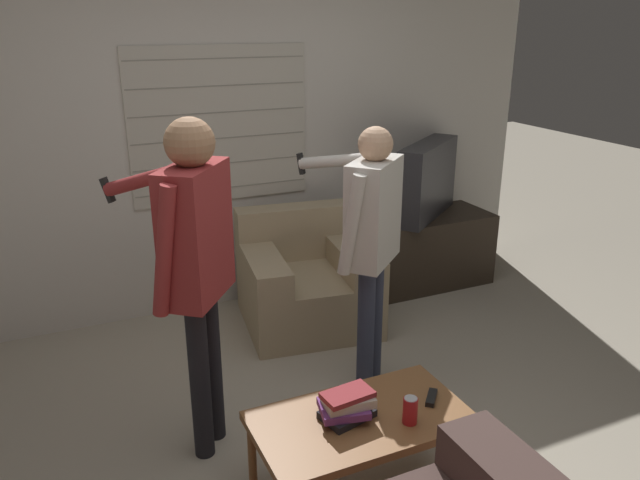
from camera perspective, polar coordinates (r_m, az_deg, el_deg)
The scene contains 11 objects.
ground_plane at distance 3.36m, azimuth 2.16°, elevation -18.94°, with size 16.00×16.00×0.00m, color #B2A893.
wall_back at distance 4.60m, azimuth -9.17°, elevation 9.23°, with size 5.20×0.08×2.55m.
armchair_beige at distance 4.49m, azimuth -1.29°, elevation -3.77°, with size 1.00×0.97×0.79m.
coffee_table at distance 2.94m, azimuth 3.80°, elevation -16.49°, with size 0.97×0.54×0.41m.
tv_stand at distance 5.19m, azimuth 9.38°, elevation -0.89°, with size 1.09×0.51×0.59m.
tv at distance 5.01m, azimuth 9.73°, elevation 5.43°, with size 0.80×0.68×0.59m.
person_left_standing at distance 2.95m, azimuth -11.38°, elevation -0.88°, with size 0.56×0.80×1.70m.
person_right_standing at distance 3.50m, azimuth 4.68°, elevation 1.07°, with size 0.50×0.81×1.55m.
book_stack at distance 2.87m, azimuth 2.44°, elevation -14.88°, with size 0.27×0.22×0.14m.
soda_can at distance 2.87m, azimuth 8.24°, elevation -15.16°, with size 0.07×0.07×0.13m.
spare_remote at distance 3.06m, azimuth 10.16°, elevation -14.00°, with size 0.12×0.12×0.02m.
Camera 1 is at (-1.20, -2.33, 2.10)m, focal length 35.00 mm.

